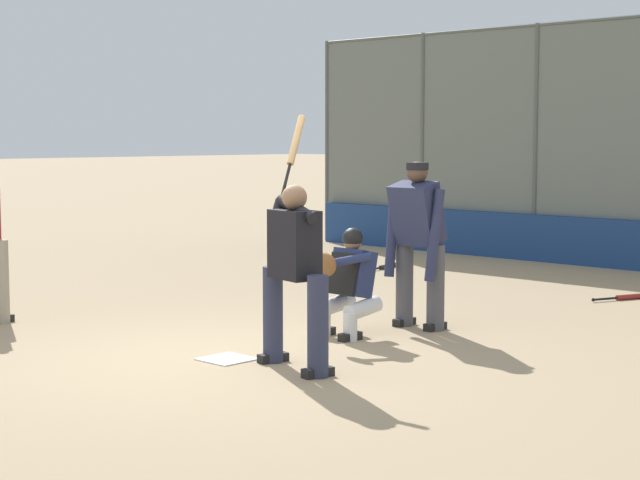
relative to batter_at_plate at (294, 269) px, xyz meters
The scene contains 8 objects.
ground_plane 1.16m from the batter_at_plate, 12.21° to the left, with size 160.00×160.00×0.00m, color tan.
home_plate_marker 1.16m from the batter_at_plate, 12.21° to the left, with size 0.43×0.43×0.01m, color white.
bleachers_beyond 11.84m from the batter_at_plate, 75.50° to the right, with size 9.95×3.05×1.80m.
batter_at_plate is the anchor object (origin of this frame).
catcher_behind_plate 1.66m from the batter_at_plate, 63.78° to the right, with size 0.59×0.69×1.11m.
umpire_home 2.36m from the batter_at_plate, 78.05° to the right, with size 0.73×0.44×1.78m.
spare_bat_near_backstop 7.32m from the batter_at_plate, 55.82° to the right, with size 0.21×0.91×0.07m.
spare_bat_by_padding 5.80m from the batter_at_plate, 91.49° to the right, with size 0.37×0.85×0.07m.
Camera 1 is at (-7.33, 6.33, 2.05)m, focal length 60.00 mm.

